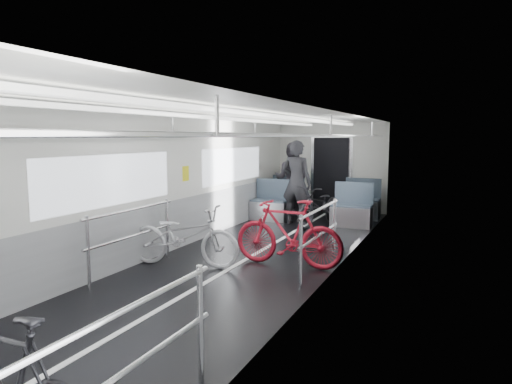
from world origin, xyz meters
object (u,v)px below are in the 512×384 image
bike_left_far (184,236)px  bike_aisle (320,206)px  bike_right_far (288,233)px  bike_right_near (5,384)px  person_seated (292,179)px  person_standing (297,182)px

bike_left_far → bike_aisle: (1.06, 4.03, -0.02)m
bike_left_far → bike_right_far: 1.64m
bike_left_far → bike_right_near: bearing=-171.2°
bike_left_far → person_seated: 5.20m
bike_right_near → bike_right_far: (0.17, 4.78, 0.05)m
bike_right_far → person_standing: 3.55m
person_standing → person_seated: 1.26m
bike_right_near → bike_aisle: size_ratio=0.91×
bike_aisle → bike_right_far: bearing=-67.9°
bike_right_near → bike_right_far: 4.78m
bike_right_near → bike_right_far: size_ratio=0.91×
bike_right_near → person_standing: size_ratio=0.82×
bike_right_near → person_seated: (-1.38, 9.30, 0.46)m
bike_right_near → person_standing: (-0.85, 8.15, 0.49)m
person_seated → bike_right_near: bearing=93.2°
bike_left_far → bike_right_near: size_ratio=1.14×
bike_aisle → person_seated: size_ratio=0.94×
bike_aisle → person_standing: 0.77m
bike_right_far → bike_right_near: bearing=-1.7°
person_seated → person_standing: bearing=109.5°
bike_right_near → person_standing: person_standing is taller
bike_right_far → bike_aisle: bearing=-172.1°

